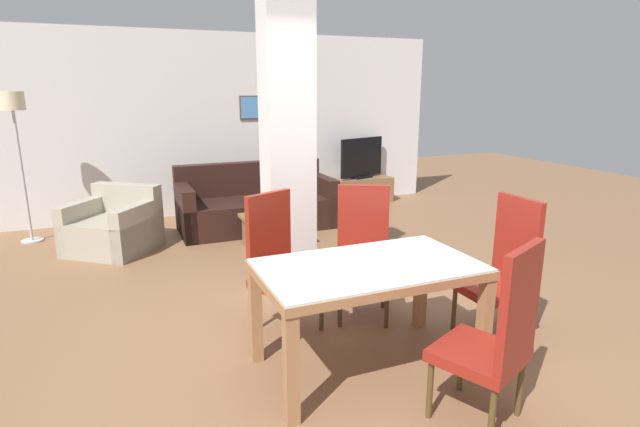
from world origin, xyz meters
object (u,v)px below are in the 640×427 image
armchair (114,228)px  dining_chair_far_left (279,261)px  dining_table (368,287)px  tv_stand (361,190)px  sofa (256,207)px  tv_screen (362,158)px  dining_chair_head_right (503,268)px  coffee_table (271,230)px  dining_chair_far_right (363,250)px  floor_lamp (14,118)px  bottle (274,209)px  dining_chair_near_right (496,335)px

armchair → dining_chair_far_left: bearing=152.3°
dining_table → tv_stand: dining_table is taller
sofa → tv_screen: size_ratio=2.39×
dining_table → dining_chair_head_right: size_ratio=1.33×
tv_screen → armchair: bearing=-1.1°
dining_chair_far_left → coffee_table: dining_chair_far_left is taller
dining_chair_far_right → tv_screen: dining_chair_far_right is taller
dining_chair_far_right → tv_stand: bearing=-91.8°
dining_table → coffee_table: 2.89m
sofa → dining_chair_far_left: bearing=78.0°
coffee_table → floor_lamp: floor_lamp is taller
dining_chair_head_right → floor_lamp: (-3.73, 4.24, 0.99)m
dining_chair_far_left → bottle: 2.02m
dining_chair_far_left → sofa: bearing=-126.9°
dining_chair_head_right → tv_screen: dining_chair_head_right is taller
dining_chair_near_right → bottle: dining_chair_near_right is taller
dining_chair_near_right → sofa: size_ratio=0.53×
dining_chair_near_right → tv_screen: dining_chair_near_right is taller
dining_chair_near_right → bottle: (-0.17, 3.56, -0.06)m
dining_chair_far_right → tv_stand: (1.96, 3.82, -0.36)m
dining_chair_head_right → tv_stand: bearing=-14.1°
dining_chair_head_right → floor_lamp: 5.73m
dining_chair_far_left → tv_screen: 4.67m
dining_chair_far_left → floor_lamp: 4.19m
bottle → tv_screen: 2.85m
dining_table → dining_chair_near_right: (0.37, -0.82, -0.03)m
sofa → tv_stand: sofa is taller
floor_lamp → dining_chair_far_left: bearing=-57.5°
dining_table → tv_screen: tv_screen is taller
armchair → tv_stand: size_ratio=1.15×
tv_stand → tv_screen: (0.00, 0.00, 0.54)m
dining_chair_far_right → sofa: bearing=-62.6°
sofa → floor_lamp: floor_lamp is taller
dining_chair_far_left → sofa: (0.63, 2.98, -0.27)m
dining_chair_far_left → bottle: dining_chair_far_left is taller
dining_chair_far_right → bottle: dining_chair_far_right is taller
sofa → tv_screen: tv_screen is taller
dining_chair_far_left → dining_chair_head_right: (1.55, -0.80, 0.00)m
dining_chair_near_right → coffee_table: (-0.17, 3.69, -0.36)m
dining_chair_far_right → dining_chair_head_right: (0.80, -0.79, 0.00)m
bottle → tv_screen: bearing=41.4°
coffee_table → tv_screen: (2.13, 1.75, 0.54)m
dining_chair_head_right → dining_chair_far_right: bearing=45.4°
sofa → dining_chair_far_right: bearing=92.1°
dining_table → tv_screen: (2.33, 4.61, 0.15)m
coffee_table → tv_screen: size_ratio=0.81×
dining_chair_far_right → dining_table: bearing=90.0°
dining_table → dining_chair_head_right: 1.17m
tv_screen → dining_chair_far_left: bearing=37.2°
dining_table → dining_chair_far_right: dining_chair_far_right is taller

